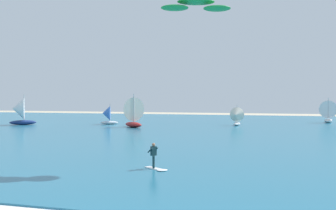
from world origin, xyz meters
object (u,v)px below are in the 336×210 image
at_px(sailboat_near_shore, 19,111).
at_px(sailboat_far_right, 131,112).
at_px(kite, 196,6).
at_px(sailboat_center_horizon, 236,116).
at_px(sailboat_anchored_offshore, 107,115).
at_px(kitesurfer, 155,160).
at_px(sailboat_far_left, 329,111).

relative_size(sailboat_near_shore, sailboat_far_right, 0.99).
bearing_deg(kite, sailboat_center_horizon, 91.53).
bearing_deg(sailboat_near_shore, sailboat_anchored_offshore, 22.44).
bearing_deg(sailboat_near_shore, kitesurfer, -42.68).
relative_size(sailboat_far_right, sailboat_far_left, 1.14).
height_order(kitesurfer, sailboat_anchored_offshore, sailboat_anchored_offshore).
bearing_deg(sailboat_center_horizon, kite, -88.47).
height_order(kitesurfer, sailboat_near_shore, sailboat_near_shore).
distance_m(kite, sailboat_near_shore, 47.51).
bearing_deg(kitesurfer, sailboat_center_horizon, 88.64).
relative_size(sailboat_near_shore, sailboat_far_left, 1.13).
bearing_deg(sailboat_far_left, sailboat_far_right, -146.67).
xyz_separation_m(kitesurfer, kite, (1.97, 3.36, 10.60)).
bearing_deg(sailboat_far_right, kite, -60.71).
height_order(sailboat_center_horizon, sailboat_far_right, sailboat_far_right).
relative_size(sailboat_anchored_offshore, sailboat_center_horizon, 1.05).
height_order(kite, sailboat_far_left, kite).
bearing_deg(kitesurfer, sailboat_near_shore, 137.32).
bearing_deg(kite, kitesurfer, -120.32).
bearing_deg(sailboat_center_horizon, kitesurfer, -91.36).
relative_size(kite, sailboat_far_left, 1.14).
xyz_separation_m(sailboat_near_shore, sailboat_far_left, (51.57, 21.63, -0.27)).
height_order(kite, sailboat_center_horizon, kite).
xyz_separation_m(sailboat_far_right, sailboat_far_left, (31.44, 20.68, -0.29)).
distance_m(kite, sailboat_center_horizon, 38.58).
distance_m(kite, sailboat_far_left, 53.28).
bearing_deg(sailboat_near_shore, sailboat_far_right, 2.70).
xyz_separation_m(kite, sailboat_near_shore, (-36.79, 28.75, -8.82)).
bearing_deg(kitesurfer, sailboat_far_left, 72.68).
height_order(sailboat_anchored_offshore, sailboat_far_left, sailboat_far_left).
distance_m(sailboat_near_shore, sailboat_center_horizon, 36.82).
bearing_deg(sailboat_far_left, sailboat_anchored_offshore, -157.14).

